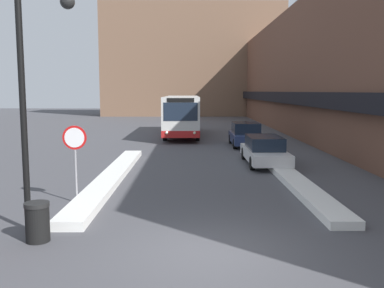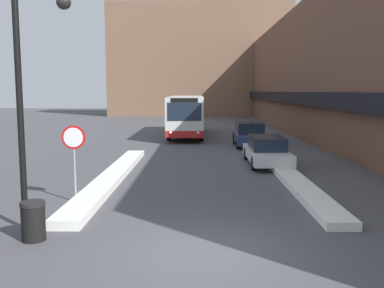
% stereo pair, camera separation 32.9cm
% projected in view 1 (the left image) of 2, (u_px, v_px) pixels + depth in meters
% --- Properties ---
extents(ground_plane, '(160.00, 160.00, 0.00)m').
position_uv_depth(ground_plane, '(210.00, 253.00, 9.48)').
color(ground_plane, '#47474C').
extents(building_row_right, '(5.50, 60.00, 10.22)m').
position_uv_depth(building_row_right, '(326.00, 71.00, 32.72)').
color(building_row_right, brown).
rests_on(building_row_right, ground_plane).
extents(building_backdrop_far, '(26.00, 8.00, 15.85)m').
position_uv_depth(building_backdrop_far, '(193.00, 61.00, 62.93)').
color(building_backdrop_far, brown).
rests_on(building_backdrop_far, ground_plane).
extents(snow_bank_left, '(0.90, 13.12, 0.26)m').
position_uv_depth(snow_bank_left, '(112.00, 176.00, 17.34)').
color(snow_bank_left, silver).
rests_on(snow_bank_left, ground_plane).
extents(snow_bank_right, '(0.90, 11.09, 0.25)m').
position_uv_depth(snow_bank_right, '(295.00, 181.00, 16.43)').
color(snow_bank_right, silver).
rests_on(snow_bank_right, ground_plane).
extents(city_bus, '(2.63, 11.58, 3.14)m').
position_uv_depth(city_bus, '(182.00, 114.00, 34.14)').
color(city_bus, silver).
rests_on(city_bus, ground_plane).
extents(parked_car_front, '(1.83, 4.86, 1.37)m').
position_uv_depth(parked_car_front, '(264.00, 150.00, 20.85)').
color(parked_car_front, silver).
rests_on(parked_car_front, ground_plane).
extents(parked_car_middle, '(1.92, 4.32, 1.53)m').
position_uv_depth(parked_car_middle, '(246.00, 134.00, 27.82)').
color(parked_car_middle, navy).
rests_on(parked_car_middle, ground_plane).
extents(stop_sign, '(0.76, 0.08, 2.48)m').
position_uv_depth(stop_sign, '(75.00, 147.00, 13.50)').
color(stop_sign, gray).
rests_on(stop_sign, ground_plane).
extents(street_lamp, '(1.46, 0.36, 6.01)m').
position_uv_depth(street_lamp, '(34.00, 83.00, 10.58)').
color(street_lamp, black).
rests_on(street_lamp, ground_plane).
extents(trash_bin, '(0.59, 0.59, 0.95)m').
position_uv_depth(trash_bin, '(37.00, 222.00, 10.14)').
color(trash_bin, black).
rests_on(trash_bin, ground_plane).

